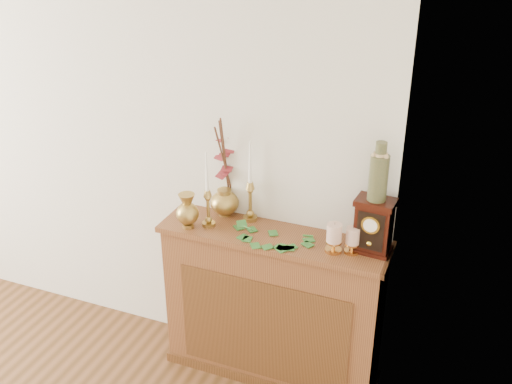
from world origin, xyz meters
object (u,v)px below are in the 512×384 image
at_px(bud_vase, 187,211).
at_px(ceramic_vase, 379,174).
at_px(candlestick_center, 250,195).
at_px(ginger_jar, 226,169).
at_px(candlestick_left, 208,202).
at_px(mantel_clock, 373,226).

bearing_deg(bud_vase, ceramic_vase, 7.61).
bearing_deg(ceramic_vase, candlestick_center, 173.75).
bearing_deg(ginger_jar, candlestick_center, -14.18).
height_order(candlestick_left, ginger_jar, ginger_jar).
xyz_separation_m(candlestick_left, candlestick_center, (0.18, 0.14, 0.01)).
bearing_deg(mantel_clock, candlestick_center, 178.13).
distance_m(candlestick_left, ceramic_vase, 0.92).
relative_size(bud_vase, ginger_jar, 0.34).
bearing_deg(ceramic_vase, bud_vase, -172.39).
height_order(candlestick_left, candlestick_center, candlestick_center).
bearing_deg(ginger_jar, candlestick_left, -96.92).
distance_m(candlestick_center, bud_vase, 0.35).
bearing_deg(bud_vase, ginger_jar, 64.73).
xyz_separation_m(candlestick_left, ginger_jar, (0.02, 0.19, 0.12)).
bearing_deg(candlestick_left, ginger_jar, 83.08).
height_order(mantel_clock, ceramic_vase, ceramic_vase).
relative_size(candlestick_left, ginger_jar, 0.73).
xyz_separation_m(ginger_jar, ceramic_vase, (0.85, -0.12, 0.16)).
bearing_deg(candlestick_left, bud_vase, -147.22).
relative_size(mantel_clock, ceramic_vase, 0.97).
height_order(ginger_jar, mantel_clock, ginger_jar).
xyz_separation_m(candlestick_center, ginger_jar, (-0.16, 0.04, 0.11)).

